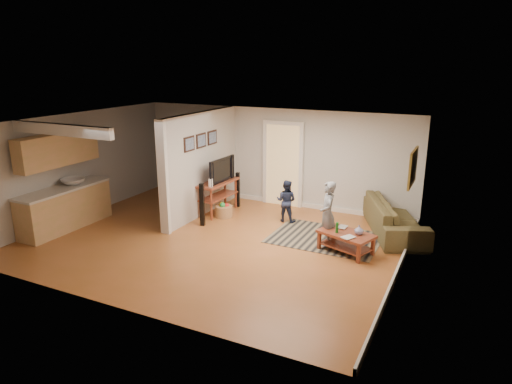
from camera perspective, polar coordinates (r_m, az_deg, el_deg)
ground at (r=9.73m, az=-5.08°, el=-6.06°), size 7.50×7.50×0.00m
room_shell at (r=10.20m, az=-9.21°, el=3.42°), size 7.54×6.02×2.52m
area_rug at (r=9.93m, az=8.65°, el=-5.69°), size 2.29×1.68×0.01m
sofa at (r=10.60m, az=16.78°, el=-4.82°), size 1.83×2.61×0.71m
coffee_table at (r=9.18m, az=11.28°, el=-5.55°), size 1.20×0.93×0.62m
tv_console at (r=11.22m, az=-4.71°, el=0.95°), size 0.54×1.30×1.11m
speaker_left at (r=10.46m, az=-6.75°, el=-1.58°), size 0.12×0.12×1.00m
speaker_right at (r=11.76m, az=-2.28°, el=0.29°), size 0.11×0.11×0.91m
toy_basket at (r=11.10m, az=-4.05°, el=-2.33°), size 0.42×0.42×0.38m
child at (r=9.60m, az=8.76°, el=-6.52°), size 0.50×0.58×1.35m
toddler at (r=10.84m, az=3.75°, el=-3.66°), size 0.50×0.40×1.00m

